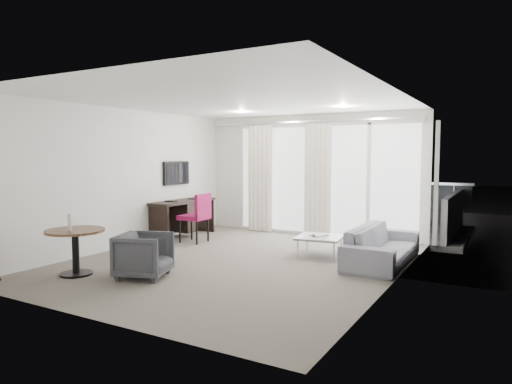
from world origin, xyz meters
The scene contains 27 objects.
floor centered at (0.00, 0.00, 0.00)m, with size 5.00×6.00×0.00m, color #635D53.
ceiling centered at (0.00, 0.00, 2.60)m, with size 5.00×6.00×0.00m, color white.
wall_left centered at (-2.50, 0.00, 1.30)m, with size 0.00×6.00×2.60m, color silver.
wall_right centered at (2.50, 0.00, 1.30)m, with size 0.00×6.00×2.60m, color silver.
wall_front centered at (0.00, -3.00, 1.30)m, with size 5.00×0.00×2.60m, color silver.
window_panel centered at (0.30, 2.98, 1.20)m, with size 4.00×0.02×2.38m, color white, non-canonical shape.
window_frame centered at (0.30, 2.97, 1.20)m, with size 4.10×0.06×2.44m, color white, non-canonical shape.
curtain_left centered at (-1.15, 2.82, 1.20)m, with size 0.60×0.20×2.38m, color silver, non-canonical shape.
curtain_right centered at (0.25, 2.82, 1.20)m, with size 0.60×0.20×2.38m, color silver, non-canonical shape.
curtain_track centered at (0.00, 2.82, 2.45)m, with size 4.80×0.04×0.04m, color #B2B2B7, non-canonical shape.
downlight_a centered at (-0.90, 1.60, 2.59)m, with size 0.12×0.12×0.02m, color #FFE0B2.
downlight_b centered at (1.20, 1.60, 2.59)m, with size 0.12×0.12×0.02m, color #FFE0B2.
desk centered at (-2.22, 1.37, 0.39)m, with size 0.52×1.65×0.77m, color black, non-canonical shape.
tv centered at (-2.46, 1.45, 1.35)m, with size 0.05×0.80×0.50m, color black, non-canonical shape.
desk_chair centered at (-1.65, 0.99, 0.49)m, with size 0.53×0.50×0.98m, color maroon, non-canonical shape.
round_table centered at (-1.62, -1.86, 0.33)m, with size 0.83×0.83×0.67m, color #4D331D, non-canonical shape.
menu_card centered at (-1.56, -1.98, 0.72)m, with size 0.13×0.02×0.24m, color white, non-canonical shape.
tub_armchair centered at (-0.65, -1.48, 0.32)m, with size 0.68×0.70×0.64m, color #333439.
coffee_table centered at (0.99, 1.09, 0.17)m, with size 0.75×0.75×0.34m, color gray, non-canonical shape.
remote centered at (0.89, 1.06, 0.36)m, with size 0.05×0.17×0.02m, color black, non-canonical shape.
magazine centered at (0.96, 1.14, 0.36)m, with size 0.22×0.28×0.02m, color gray, non-canonical shape.
sofa centered at (2.08, 1.05, 0.30)m, with size 2.04×0.80×0.59m, color slate.
terrace_slab centered at (0.30, 4.50, -0.06)m, with size 5.60×3.00×0.12m, color #4D4D50.
rattan_chair_a centered at (1.25, 4.57, 0.43)m, with size 0.59×0.59×0.87m, color #41291A, non-canonical shape.
rattan_chair_b centered at (1.44, 4.92, 0.40)m, with size 0.54×0.54×0.79m, color #41291A, non-canonical shape.
rattan_table centered at (1.02, 4.22, 0.22)m, with size 0.45×0.45×0.45m, color #41291A, non-canonical shape.
balustrade centered at (0.30, 5.95, 0.50)m, with size 5.50×0.06×1.05m, color #B2B2B7, non-canonical shape.
Camera 1 is at (3.88, -6.23, 1.74)m, focal length 32.00 mm.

